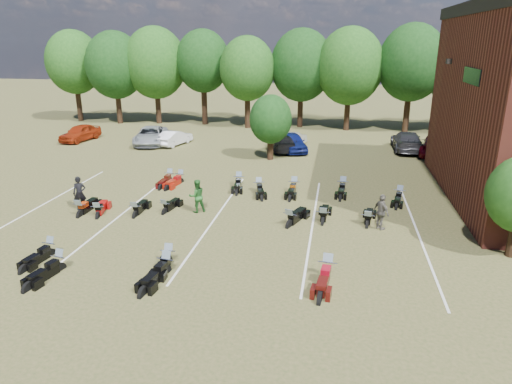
% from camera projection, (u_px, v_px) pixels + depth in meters
% --- Properties ---
extents(ground, '(160.00, 160.00, 0.00)m').
position_uv_depth(ground, '(263.00, 247.00, 20.23)').
color(ground, brown).
rests_on(ground, ground).
extents(car_0, '(2.43, 4.55, 1.47)m').
position_uv_depth(car_0, '(80.00, 133.00, 41.26)').
color(car_0, '#98270D').
rests_on(car_0, ground).
extents(car_1, '(2.31, 4.07, 1.27)m').
position_uv_depth(car_1, '(174.00, 138.00, 39.65)').
color(car_1, white).
rests_on(car_1, ground).
extents(car_2, '(3.64, 5.82, 1.50)m').
position_uv_depth(car_2, '(151.00, 136.00, 39.96)').
color(car_2, '#95999D').
rests_on(car_2, ground).
extents(car_3, '(3.04, 4.92, 1.33)m').
position_uv_depth(car_3, '(282.00, 143.00, 37.69)').
color(car_3, black).
rests_on(car_3, ground).
extents(car_4, '(3.19, 4.71, 1.49)m').
position_uv_depth(car_4, '(292.00, 142.00, 37.47)').
color(car_4, '#0C1555').
rests_on(car_4, ground).
extents(car_5, '(2.62, 4.34, 1.35)m').
position_uv_depth(car_5, '(291.00, 139.00, 38.82)').
color(car_5, '#A2A39E').
rests_on(car_5, ground).
extents(car_6, '(4.02, 6.10, 1.56)m').
position_uv_depth(car_6, '(440.00, 146.00, 35.94)').
color(car_6, '#5B0512').
rests_on(car_6, ground).
extents(car_7, '(2.24, 5.44, 1.58)m').
position_uv_depth(car_7, '(407.00, 141.00, 37.63)').
color(car_7, '#353439').
rests_on(car_7, ground).
extents(person_black, '(0.79, 0.66, 1.83)m').
position_uv_depth(person_black, '(80.00, 193.00, 24.45)').
color(person_black, black).
rests_on(person_black, ground).
extents(person_green, '(1.10, 1.05, 1.80)m').
position_uv_depth(person_green, '(197.00, 196.00, 24.09)').
color(person_green, '#235D22').
rests_on(person_green, ground).
extents(person_grey, '(0.94, 1.10, 1.78)m').
position_uv_depth(person_grey, '(381.00, 212.00, 21.86)').
color(person_grey, '#58544C').
rests_on(person_grey, ground).
extents(motorcycle_0, '(0.90, 2.16, 1.17)m').
position_uv_depth(motorcycle_0, '(51.00, 255.00, 19.44)').
color(motorcycle_0, black).
rests_on(motorcycle_0, ground).
extents(motorcycle_1, '(1.07, 2.31, 1.24)m').
position_uv_depth(motorcycle_1, '(60.00, 270.00, 18.18)').
color(motorcycle_1, black).
rests_on(motorcycle_1, ground).
extents(motorcycle_2, '(0.77, 2.16, 1.19)m').
position_uv_depth(motorcycle_2, '(169.00, 263.00, 18.75)').
color(motorcycle_2, black).
rests_on(motorcycle_2, ground).
extents(motorcycle_3, '(1.06, 2.41, 1.30)m').
position_uv_depth(motorcycle_3, '(166.00, 273.00, 17.94)').
color(motorcycle_3, black).
rests_on(motorcycle_3, ground).
extents(motorcycle_6, '(1.03, 2.49, 1.35)m').
position_uv_depth(motorcycle_6, '(327.00, 278.00, 17.64)').
color(motorcycle_6, '#3E0B08').
rests_on(motorcycle_6, ground).
extents(motorcycle_7, '(1.15, 2.25, 1.20)m').
position_uv_depth(motorcycle_7, '(98.00, 217.00, 23.62)').
color(motorcycle_7, maroon).
rests_on(motorcycle_7, ground).
extents(motorcycle_8, '(0.75, 2.34, 1.31)m').
position_uv_depth(motorcycle_8, '(81.00, 216.00, 23.78)').
color(motorcycle_8, black).
rests_on(motorcycle_8, ground).
extents(motorcycle_9, '(0.75, 2.15, 1.19)m').
position_uv_depth(motorcycle_9, '(136.00, 217.00, 23.71)').
color(motorcycle_9, black).
rests_on(motorcycle_9, ground).
extents(motorcycle_10, '(0.98, 2.09, 1.12)m').
position_uv_depth(motorcycle_10, '(165.00, 213.00, 24.18)').
color(motorcycle_10, black).
rests_on(motorcycle_10, ground).
extents(motorcycle_11, '(0.85, 2.28, 1.25)m').
position_uv_depth(motorcycle_11, '(323.00, 224.00, 22.82)').
color(motorcycle_11, black).
rests_on(motorcycle_11, ground).
extents(motorcycle_12, '(1.53, 2.51, 1.33)m').
position_uv_depth(motorcycle_12, '(289.00, 227.00, 22.45)').
color(motorcycle_12, black).
rests_on(motorcycle_12, ground).
extents(motorcycle_13, '(0.98, 2.21, 1.19)m').
position_uv_depth(motorcycle_13, '(367.00, 226.00, 22.47)').
color(motorcycle_13, black).
rests_on(motorcycle_13, ground).
extents(motorcycle_14, '(0.73, 2.19, 1.22)m').
position_uv_depth(motorcycle_14, '(170.00, 182.00, 29.49)').
color(motorcycle_14, '#3E0809').
rests_on(motorcycle_14, ground).
extents(motorcycle_15, '(1.13, 2.28, 1.22)m').
position_uv_depth(motorcycle_15, '(181.00, 183.00, 29.28)').
color(motorcycle_15, maroon).
rests_on(motorcycle_15, ground).
extents(motorcycle_16, '(1.02, 2.34, 1.26)m').
position_uv_depth(motorcycle_16, '(239.00, 186.00, 28.65)').
color(motorcycle_16, black).
rests_on(motorcycle_16, ground).
extents(motorcycle_17, '(0.81, 2.32, 1.28)m').
position_uv_depth(motorcycle_17, '(294.00, 192.00, 27.63)').
color(motorcycle_17, black).
rests_on(motorcycle_17, ground).
extents(motorcycle_18, '(1.24, 2.27, 1.21)m').
position_uv_depth(motorcycle_18, '(259.00, 191.00, 27.64)').
color(motorcycle_18, black).
rests_on(motorcycle_18, ground).
extents(motorcycle_19, '(0.90, 2.33, 1.27)m').
position_uv_depth(motorcycle_19, '(342.00, 191.00, 27.66)').
color(motorcycle_19, black).
rests_on(motorcycle_19, ground).
extents(motorcycle_20, '(1.09, 2.23, 1.19)m').
position_uv_depth(motorcycle_20, '(399.00, 200.00, 26.17)').
color(motorcycle_20, black).
rests_on(motorcycle_20, ground).
extents(tree_line, '(56.00, 6.00, 9.79)m').
position_uv_depth(tree_line, '(301.00, 65.00, 45.47)').
color(tree_line, black).
rests_on(tree_line, ground).
extents(young_tree_midfield, '(3.20, 3.20, 4.70)m').
position_uv_depth(young_tree_midfield, '(271.00, 119.00, 34.06)').
color(young_tree_midfield, black).
rests_on(young_tree_midfield, ground).
extents(parking_lines, '(20.10, 14.00, 0.01)m').
position_uv_depth(parking_lines, '(215.00, 218.00, 23.54)').
color(parking_lines, silver).
rests_on(parking_lines, ground).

